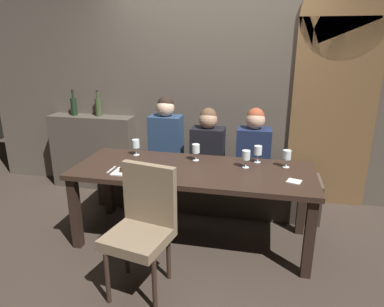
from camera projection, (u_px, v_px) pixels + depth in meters
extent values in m
plane|color=#382D26|center=(193.00, 239.00, 3.42)|extent=(9.00, 9.00, 0.00)
cube|color=brown|center=(215.00, 73.00, 4.09)|extent=(6.00, 0.12, 3.00)
cube|color=brown|center=(332.00, 116.00, 3.89)|extent=(0.90, 0.05, 2.10)
cylinder|color=brown|center=(345.00, 16.00, 3.56)|extent=(0.90, 0.05, 0.90)
cube|color=#494138|center=(94.00, 151.00, 4.55)|extent=(1.10, 0.28, 0.95)
cube|color=black|center=(75.00, 213.00, 3.19)|extent=(0.08, 0.08, 0.69)
cube|color=black|center=(309.00, 239.00, 2.77)|extent=(0.08, 0.08, 0.69)
cube|color=black|center=(109.00, 184.00, 3.84)|extent=(0.08, 0.08, 0.69)
cube|color=black|center=(302.00, 201.00, 3.42)|extent=(0.08, 0.08, 0.69)
cube|color=#302119|center=(193.00, 171.00, 3.19)|extent=(2.20, 0.84, 0.04)
cube|color=#312A23|center=(205.00, 194.00, 4.01)|extent=(2.50, 0.40, 0.35)
cube|color=#473D33|center=(206.00, 175.00, 3.94)|extent=(2.50, 0.44, 0.10)
cylinder|color=#302119|center=(107.00, 278.00, 2.53)|extent=(0.04, 0.04, 0.42)
cylinder|color=#302119|center=(154.00, 285.00, 2.45)|extent=(0.04, 0.04, 0.42)
cylinder|color=#302119|center=(127.00, 250.00, 2.86)|extent=(0.04, 0.04, 0.42)
cylinder|color=#302119|center=(169.00, 256.00, 2.79)|extent=(0.04, 0.04, 0.42)
cube|color=#7F6B51|center=(138.00, 238.00, 2.58)|extent=(0.52, 0.52, 0.08)
cube|color=#7F6B51|center=(149.00, 194.00, 2.66)|extent=(0.44, 0.15, 0.48)
cube|color=navy|center=(166.00, 142.00, 3.95)|extent=(0.36, 0.24, 0.61)
sphere|color=#DBB293|center=(165.00, 108.00, 3.83)|extent=(0.20, 0.20, 0.20)
sphere|color=black|center=(165.00, 104.00, 3.83)|extent=(0.18, 0.18, 0.18)
cube|color=black|center=(208.00, 150.00, 3.84)|extent=(0.36, 0.24, 0.51)
sphere|color=tan|center=(208.00, 120.00, 3.73)|extent=(0.20, 0.20, 0.20)
sphere|color=brown|center=(208.00, 116.00, 3.73)|extent=(0.18, 0.18, 0.18)
cube|color=#192342|center=(254.00, 152.00, 3.74)|extent=(0.36, 0.24, 0.53)
sphere|color=tan|center=(255.00, 120.00, 3.63)|extent=(0.20, 0.20, 0.20)
sphere|color=brown|center=(256.00, 117.00, 3.62)|extent=(0.18, 0.18, 0.18)
cylinder|color=black|center=(74.00, 107.00, 4.40)|extent=(0.08, 0.08, 0.22)
cylinder|color=black|center=(73.00, 95.00, 4.35)|extent=(0.03, 0.03, 0.09)
cylinder|color=black|center=(72.00, 90.00, 4.34)|extent=(0.03, 0.03, 0.02)
cylinder|color=#384728|center=(98.00, 107.00, 4.37)|extent=(0.08, 0.08, 0.22)
cylinder|color=#384728|center=(97.00, 95.00, 4.32)|extent=(0.03, 0.03, 0.09)
cylinder|color=black|center=(97.00, 91.00, 4.30)|extent=(0.03, 0.03, 0.02)
cylinder|color=silver|center=(196.00, 160.00, 3.40)|extent=(0.06, 0.06, 0.00)
cylinder|color=silver|center=(196.00, 156.00, 3.39)|extent=(0.01, 0.01, 0.07)
cylinder|color=silver|center=(196.00, 148.00, 3.37)|extent=(0.08, 0.08, 0.08)
cylinder|color=maroon|center=(196.00, 151.00, 3.38)|extent=(0.07, 0.07, 0.03)
cylinder|color=silver|center=(245.00, 167.00, 3.21)|extent=(0.06, 0.06, 0.00)
cylinder|color=silver|center=(246.00, 163.00, 3.20)|extent=(0.01, 0.01, 0.07)
cylinder|color=silver|center=(246.00, 155.00, 3.17)|extent=(0.08, 0.08, 0.08)
cylinder|color=silver|center=(257.00, 162.00, 3.35)|extent=(0.06, 0.06, 0.00)
cylinder|color=silver|center=(257.00, 158.00, 3.34)|extent=(0.01, 0.01, 0.07)
cylinder|color=silver|center=(258.00, 150.00, 3.31)|extent=(0.08, 0.08, 0.08)
cylinder|color=gold|center=(258.00, 153.00, 3.32)|extent=(0.07, 0.07, 0.02)
cylinder|color=silver|center=(136.00, 155.00, 3.56)|extent=(0.06, 0.06, 0.00)
cylinder|color=silver|center=(136.00, 151.00, 3.55)|extent=(0.01, 0.01, 0.07)
cylinder|color=silver|center=(136.00, 144.00, 3.53)|extent=(0.08, 0.08, 0.08)
cylinder|color=maroon|center=(136.00, 146.00, 3.53)|extent=(0.07, 0.07, 0.03)
cylinder|color=silver|center=(286.00, 167.00, 3.22)|extent=(0.06, 0.06, 0.00)
cylinder|color=silver|center=(286.00, 163.00, 3.21)|extent=(0.01, 0.01, 0.07)
cylinder|color=silver|center=(287.00, 155.00, 3.18)|extent=(0.08, 0.08, 0.08)
cube|color=white|center=(124.00, 172.00, 3.09)|extent=(0.19, 0.19, 0.01)
cube|color=#381E14|center=(125.00, 169.00, 3.08)|extent=(0.08, 0.06, 0.04)
cube|color=silver|center=(111.00, 170.00, 3.15)|extent=(0.02, 0.17, 0.01)
cube|color=silver|center=(294.00, 181.00, 2.88)|extent=(0.14, 0.13, 0.01)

